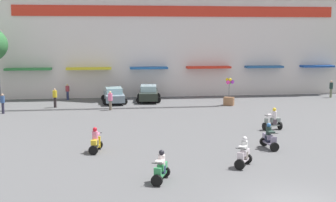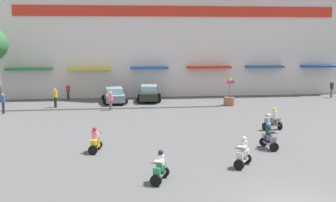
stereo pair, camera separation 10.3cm
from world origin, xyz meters
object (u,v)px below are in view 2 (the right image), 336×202
scooter_rider_1 (269,138)px  pedestrian_4 (3,102)px  scooter_rider_6 (95,142)px  balloon_vendor_cart (229,95)px  scooter_rider_0 (160,169)px  parked_car_0 (114,95)px  parked_car_1 (149,93)px  pedestrian_1 (68,91)px  pedestrian_3 (332,88)px  scooter_rider_5 (273,121)px  pedestrian_0 (55,97)px  scooter_rider_7 (243,154)px  pedestrian_2 (111,99)px

scooter_rider_1 → pedestrian_4: 22.45m
scooter_rider_6 → balloon_vendor_cart: balloon_vendor_cart is taller
scooter_rider_0 → parked_car_0: bearing=94.8°
parked_car_1 → balloon_vendor_cart: size_ratio=1.79×
pedestrian_1 → pedestrian_3: pedestrian_3 is taller
scooter_rider_5 → pedestrian_4: 21.72m
parked_car_1 → pedestrian_0: bearing=-162.5°
parked_car_1 → pedestrian_4: 13.56m
scooter_rider_6 → pedestrian_4: bearing=121.3°
parked_car_1 → pedestrian_1: 8.12m
pedestrian_0 → pedestrian_4: 4.66m
scooter_rider_7 → scooter_rider_1: bearing=52.4°
scooter_rider_6 → scooter_rider_7: 8.29m
scooter_rider_1 → scooter_rider_7: size_ratio=0.99×
parked_car_0 → scooter_rider_1: (8.74, -18.25, -0.13)m
pedestrian_0 → pedestrian_4: pedestrian_0 is taller
scooter_rider_1 → pedestrian_0: bearing=130.8°
pedestrian_0 → pedestrian_3: size_ratio=0.98×
pedestrian_0 → parked_car_0: bearing=21.7°
pedestrian_3 → pedestrian_0: bearing=-174.2°
scooter_rider_6 → pedestrian_2: (0.81, 13.69, 0.34)m
balloon_vendor_cart → scooter_rider_5: bearing=-88.6°
pedestrian_1 → pedestrian_4: pedestrian_4 is taller
scooter_rider_6 → pedestrian_0: bearing=104.6°
scooter_rider_0 → pedestrian_2: size_ratio=0.91×
scooter_rider_1 → scooter_rider_5: (2.00, 4.81, 0.02)m
parked_car_0 → scooter_rider_1: scooter_rider_1 is taller
scooter_rider_6 → pedestrian_3: pedestrian_3 is taller
scooter_rider_0 → pedestrian_1: 26.45m
parked_car_1 → scooter_rider_0: (-1.44, -23.82, -0.18)m
scooter_rider_5 → parked_car_0: bearing=128.6°
scooter_rider_1 → pedestrian_2: pedestrian_2 is taller
parked_car_1 → scooter_rider_7: (2.90, -22.09, -0.14)m
parked_car_0 → parked_car_1: parked_car_1 is taller
scooter_rider_7 → pedestrian_2: bearing=110.8°
pedestrian_2 → pedestrian_3: 23.03m
scooter_rider_0 → parked_car_1: bearing=86.5°
pedestrian_3 → scooter_rider_6: bearing=-141.7°
scooter_rider_0 → scooter_rider_7: size_ratio=0.99×
pedestrian_4 → scooter_rider_7: bearing=-47.5°
scooter_rider_6 → balloon_vendor_cart: bearing=52.0°
pedestrian_1 → pedestrian_2: 7.76m
scooter_rider_0 → pedestrian_3: 31.34m
scooter_rider_0 → scooter_rider_6: 6.24m
parked_car_1 → pedestrian_3: pedestrian_3 is taller
scooter_rider_1 → pedestrian_0: pedestrian_0 is taller
scooter_rider_1 → pedestrian_2: (-9.07, 14.18, 0.32)m
balloon_vendor_cart → parked_car_1: bearing=153.9°
pedestrian_4 → pedestrian_0: bearing=33.5°
scooter_rider_1 → pedestrian_1: size_ratio=0.95×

